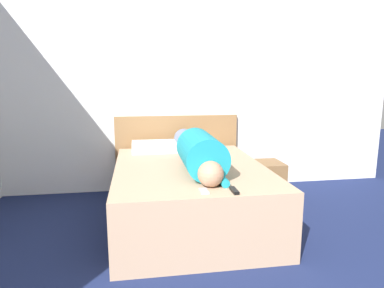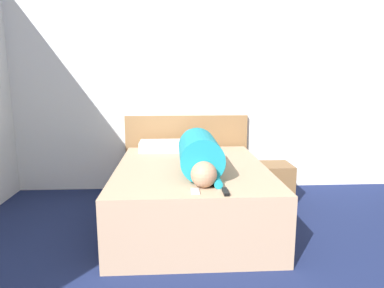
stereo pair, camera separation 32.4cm
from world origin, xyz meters
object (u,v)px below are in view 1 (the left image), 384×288
object	(u,v)px
nightstand	(265,180)
tv_remote	(234,190)
bed	(190,194)
cell_phone	(204,191)
person_lying	(197,151)
pillow_near_headboard	(156,147)

from	to	relation	value
nightstand	tv_remote	size ratio (longest dim) A/B	3.04
bed	cell_phone	world-z (taller)	cell_phone
nightstand	person_lying	bearing A→B (deg)	-146.85
person_lying	tv_remote	xyz separation A→B (m)	(0.15, -0.79, -0.15)
bed	tv_remote	distance (m)	0.94
tv_remote	cell_phone	xyz separation A→B (m)	(-0.23, 0.04, -0.01)
nightstand	cell_phone	world-z (taller)	cell_phone
bed	pillow_near_headboard	size ratio (longest dim) A/B	3.33
bed	person_lying	bearing A→B (deg)	-46.01
nightstand	pillow_near_headboard	size ratio (longest dim) A/B	0.78
tv_remote	cell_phone	distance (m)	0.23
pillow_near_headboard	cell_phone	size ratio (longest dim) A/B	4.47
tv_remote	bed	bearing A→B (deg)	104.18
bed	cell_phone	xyz separation A→B (m)	(-0.01, -0.81, 0.30)
nightstand	cell_phone	distance (m)	1.77
cell_phone	nightstand	bearing A→B (deg)	52.83
pillow_near_headboard	tv_remote	distance (m)	1.68
bed	pillow_near_headboard	world-z (taller)	pillow_near_headboard
nightstand	tv_remote	bearing A→B (deg)	-119.78
tv_remote	cell_phone	size ratio (longest dim) A/B	1.15
person_lying	pillow_near_headboard	xyz separation A→B (m)	(-0.35, 0.81, -0.10)
person_lying	tv_remote	world-z (taller)	person_lying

